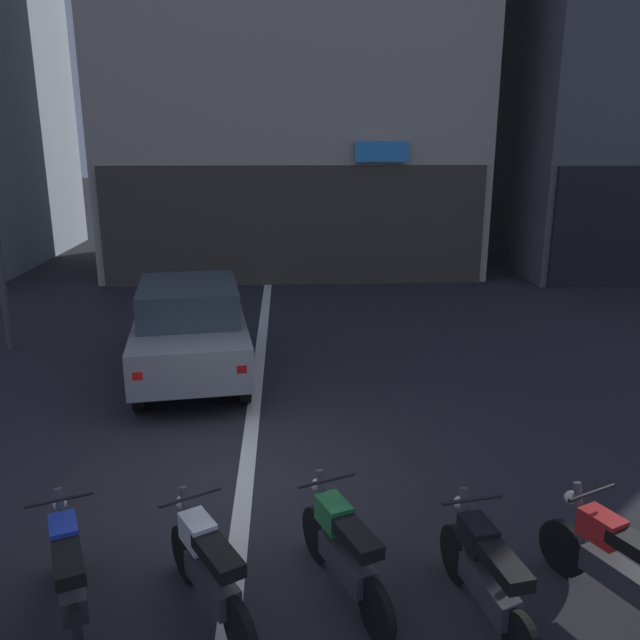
{
  "coord_description": "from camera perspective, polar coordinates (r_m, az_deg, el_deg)",
  "views": [
    {
      "loc": [
        0.53,
        -6.83,
        3.91
      ],
      "look_at": [
        0.99,
        2.0,
        1.4
      ],
      "focal_mm": 36.2,
      "sensor_mm": 36.0,
      "label": 1
    }
  ],
  "objects": [
    {
      "name": "motorcycle_white_row_left_mid",
      "position": [
        5.83,
        -9.84,
        -20.79
      ],
      "size": [
        0.89,
        1.49,
        0.98
      ],
      "color": "black",
      "rests_on": "ground"
    },
    {
      "name": "motorcycle_red_row_rightmost",
      "position": [
        6.31,
        24.8,
        -18.98
      ],
      "size": [
        0.78,
        1.55,
        0.98
      ],
      "color": "black",
      "rests_on": "ground"
    },
    {
      "name": "motorcycle_black_row_right_mid",
      "position": [
        5.85,
        14.51,
        -20.92
      ],
      "size": [
        0.55,
        1.65,
        0.98
      ],
      "color": "black",
      "rests_on": "ground"
    },
    {
      "name": "car_grey_crossing_near",
      "position": [
        10.93,
        -11.4,
        -0.55
      ],
      "size": [
        2.31,
        4.3,
        1.64
      ],
      "color": "black",
      "rests_on": "ground"
    },
    {
      "name": "building_mid_block",
      "position": [
        21.2,
        -2.6,
        24.31
      ],
      "size": [
        10.72,
        7.26,
        14.1
      ],
      "color": "#B2A893",
      "rests_on": "ground"
    },
    {
      "name": "lane_centre_line",
      "position": [
        13.43,
        -5.11,
        -1.13
      ],
      "size": [
        0.2,
        18.0,
        0.01
      ],
      "primitive_type": "cube",
      "color": "silver",
      "rests_on": "ground"
    },
    {
      "name": "ground_plane",
      "position": [
        7.89,
        -6.62,
        -13.98
      ],
      "size": [
        120.0,
        120.0,
        0.0
      ],
      "primitive_type": "plane",
      "color": "#232328"
    },
    {
      "name": "motorcycle_green_row_centre",
      "position": [
        5.97,
        2.07,
        -19.56
      ],
      "size": [
        0.74,
        1.57,
        0.98
      ],
      "color": "black",
      "rests_on": "ground"
    },
    {
      "name": "motorcycle_blue_row_leftmost",
      "position": [
        6.07,
        -21.31,
        -20.07
      ],
      "size": [
        0.74,
        1.57,
        0.98
      ],
      "color": "black",
      "rests_on": "ground"
    }
  ]
}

